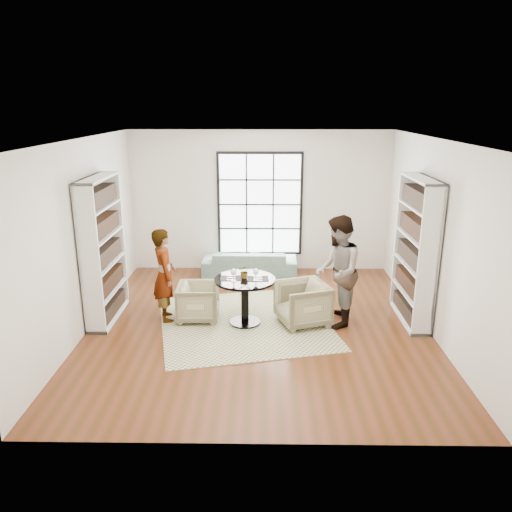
{
  "coord_description": "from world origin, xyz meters",
  "views": [
    {
      "loc": [
        0.08,
        -7.53,
        3.5
      ],
      "look_at": [
        -0.04,
        0.4,
        1.08
      ],
      "focal_mm": 35.0,
      "sensor_mm": 36.0,
      "label": 1
    }
  ],
  "objects_px": {
    "sofa": "(250,263)",
    "person_right": "(337,272)",
    "armchair_left": "(199,302)",
    "armchair_right": "(302,304)",
    "wine_glass_left": "(234,272)",
    "pedestal_table": "(245,291)",
    "flower_centerpiece": "(245,271)",
    "wine_glass_right": "(256,272)",
    "person_left": "(164,275)"
  },
  "relations": [
    {
      "from": "person_left",
      "to": "wine_glass_left",
      "type": "height_order",
      "value": "person_left"
    },
    {
      "from": "person_right",
      "to": "wine_glass_right",
      "type": "bearing_deg",
      "value": -79.08
    },
    {
      "from": "person_right",
      "to": "wine_glass_left",
      "type": "bearing_deg",
      "value": -78.3
    },
    {
      "from": "wine_glass_left",
      "to": "wine_glass_right",
      "type": "height_order",
      "value": "wine_glass_left"
    },
    {
      "from": "pedestal_table",
      "to": "armchair_left",
      "type": "distance_m",
      "value": 0.84
    },
    {
      "from": "armchair_right",
      "to": "flower_centerpiece",
      "type": "xyz_separation_m",
      "value": [
        -0.95,
        0.02,
        0.55
      ]
    },
    {
      "from": "person_left",
      "to": "flower_centerpiece",
      "type": "distance_m",
      "value": 1.35
    },
    {
      "from": "sofa",
      "to": "person_right",
      "type": "distance_m",
      "value": 2.86
    },
    {
      "from": "armchair_left",
      "to": "armchair_right",
      "type": "height_order",
      "value": "armchair_right"
    },
    {
      "from": "armchair_right",
      "to": "wine_glass_right",
      "type": "height_order",
      "value": "wine_glass_right"
    },
    {
      "from": "person_right",
      "to": "wine_glass_left",
      "type": "relative_size",
      "value": 8.52
    },
    {
      "from": "person_right",
      "to": "wine_glass_left",
      "type": "distance_m",
      "value": 1.67
    },
    {
      "from": "wine_glass_left",
      "to": "flower_centerpiece",
      "type": "relative_size",
      "value": 0.95
    },
    {
      "from": "pedestal_table",
      "to": "person_left",
      "type": "height_order",
      "value": "person_left"
    },
    {
      "from": "armchair_left",
      "to": "wine_glass_left",
      "type": "xyz_separation_m",
      "value": [
        0.62,
        -0.3,
        0.63
      ]
    },
    {
      "from": "pedestal_table",
      "to": "person_right",
      "type": "relative_size",
      "value": 0.54
    },
    {
      "from": "person_right",
      "to": "wine_glass_right",
      "type": "relative_size",
      "value": 9.03
    },
    {
      "from": "armchair_right",
      "to": "person_right",
      "type": "xyz_separation_m",
      "value": [
        0.55,
        0.0,
        0.56
      ]
    },
    {
      "from": "flower_centerpiece",
      "to": "person_right",
      "type": "bearing_deg",
      "value": -0.79
    },
    {
      "from": "sofa",
      "to": "pedestal_table",
      "type": "bearing_deg",
      "value": 90.34
    },
    {
      "from": "pedestal_table",
      "to": "wine_glass_left",
      "type": "bearing_deg",
      "value": -140.73
    },
    {
      "from": "person_right",
      "to": "flower_centerpiece",
      "type": "relative_size",
      "value": 8.12
    },
    {
      "from": "person_right",
      "to": "armchair_right",
      "type": "bearing_deg",
      "value": -83.56
    },
    {
      "from": "armchair_left",
      "to": "wine_glass_right",
      "type": "xyz_separation_m",
      "value": [
        0.97,
        -0.25,
        0.62
      ]
    },
    {
      "from": "person_left",
      "to": "flower_centerpiece",
      "type": "xyz_separation_m",
      "value": [
        1.34,
        -0.13,
        0.12
      ]
    },
    {
      "from": "person_right",
      "to": "flower_centerpiece",
      "type": "height_order",
      "value": "person_right"
    },
    {
      "from": "armchair_left",
      "to": "wine_glass_right",
      "type": "height_order",
      "value": "wine_glass_right"
    },
    {
      "from": "wine_glass_right",
      "to": "armchair_right",
      "type": "bearing_deg",
      "value": 7.66
    },
    {
      "from": "wine_glass_left",
      "to": "flower_centerpiece",
      "type": "bearing_deg",
      "value": 45.83
    },
    {
      "from": "armchair_right",
      "to": "person_right",
      "type": "distance_m",
      "value": 0.78
    },
    {
      "from": "pedestal_table",
      "to": "wine_glass_right",
      "type": "distance_m",
      "value": 0.42
    },
    {
      "from": "flower_centerpiece",
      "to": "wine_glass_left",
      "type": "bearing_deg",
      "value": -134.17
    },
    {
      "from": "pedestal_table",
      "to": "armchair_right",
      "type": "height_order",
      "value": "pedestal_table"
    },
    {
      "from": "pedestal_table",
      "to": "person_left",
      "type": "bearing_deg",
      "value": 173.14
    },
    {
      "from": "person_right",
      "to": "flower_centerpiece",
      "type": "xyz_separation_m",
      "value": [
        -1.5,
        0.02,
        -0.01
      ]
    },
    {
      "from": "person_right",
      "to": "wine_glass_left",
      "type": "height_order",
      "value": "person_right"
    },
    {
      "from": "armchair_left",
      "to": "person_right",
      "type": "relative_size",
      "value": 0.38
    },
    {
      "from": "armchair_left",
      "to": "person_left",
      "type": "bearing_deg",
      "value": 88.65
    },
    {
      "from": "person_left",
      "to": "wine_glass_right",
      "type": "relative_size",
      "value": 7.8
    },
    {
      "from": "person_left",
      "to": "wine_glass_left",
      "type": "bearing_deg",
      "value": -122.23
    },
    {
      "from": "armchair_left",
      "to": "person_right",
      "type": "height_order",
      "value": "person_right"
    },
    {
      "from": "pedestal_table",
      "to": "person_right",
      "type": "height_order",
      "value": "person_right"
    },
    {
      "from": "sofa",
      "to": "person_left",
      "type": "bearing_deg",
      "value": 59.28
    },
    {
      "from": "pedestal_table",
      "to": "person_left",
      "type": "xyz_separation_m",
      "value": [
        -1.34,
        0.16,
        0.22
      ]
    },
    {
      "from": "pedestal_table",
      "to": "wine_glass_left",
      "type": "distance_m",
      "value": 0.43
    },
    {
      "from": "person_right",
      "to": "wine_glass_left",
      "type": "xyz_separation_m",
      "value": [
        -1.67,
        -0.15,
        0.03
      ]
    },
    {
      "from": "pedestal_table",
      "to": "wine_glass_left",
      "type": "xyz_separation_m",
      "value": [
        -0.17,
        -0.14,
        0.37
      ]
    },
    {
      "from": "armchair_left",
      "to": "wine_glass_left",
      "type": "bearing_deg",
      "value": -117.33
    },
    {
      "from": "sofa",
      "to": "armchair_left",
      "type": "distance_m",
      "value": 2.35
    },
    {
      "from": "armchair_right",
      "to": "armchair_left",
      "type": "bearing_deg",
      "value": -113.59
    }
  ]
}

